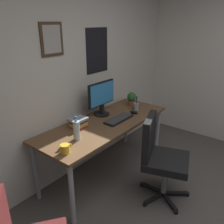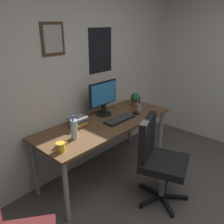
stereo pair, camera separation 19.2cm
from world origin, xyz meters
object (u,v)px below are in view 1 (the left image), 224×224
Objects in this scene: office_chair at (159,154)px; book_stack_left at (79,123)px; keyboard at (119,119)px; coffee_mug_near at (65,149)px; potted_plant at (132,99)px; pen_cup at (136,106)px; water_bottle at (76,130)px; monitor at (102,97)px; computer_mouse at (134,112)px.

office_chair reaches higher than book_stack_left.
keyboard is 3.38× the size of coffee_mug_near.
potted_plant is 0.98× the size of pen_cup.
keyboard is 2.21× the size of potted_plant.
coffee_mug_near is 0.65× the size of book_stack_left.
office_chair is 3.76× the size of water_bottle.
monitor is at bearing 149.46° from pen_cup.
water_bottle is at bearing 176.31° from computer_mouse.
monitor reaches higher than computer_mouse.
book_stack_left is at bearing 161.09° from computer_mouse.
pen_cup is (0.54, 0.65, 0.25)m from office_chair.
pen_cup is at bearing 4.24° from coffee_mug_near.
monitor is 0.48m from computer_mouse.
keyboard is at bearing -161.74° from potted_plant.
coffee_mug_near is at bearing -156.51° from water_bottle.
computer_mouse is 0.55× the size of pen_cup.
water_bottle is 0.30m from book_stack_left.
office_chair is 1.08m from potted_plant.
book_stack_left is (-1.00, 0.06, -0.05)m from potted_plant.
monitor is 1.07× the size of keyboard.
monitor is at bearing 89.07° from keyboard.
potted_plant is at bearing -11.00° from monitor.
book_stack_left is (-0.46, -0.05, -0.18)m from monitor.
book_stack_left is at bearing -174.12° from monitor.
potted_plant is at bearing 54.15° from pen_cup.
pen_cup is (-0.11, -0.15, -0.05)m from potted_plant.
keyboard is at bearing -27.17° from book_stack_left.
water_bottle reaches higher than computer_mouse.
coffee_mug_near reaches higher than computer_mouse.
pen_cup reaches higher than keyboard.
book_stack_left is (-0.76, 0.26, 0.04)m from computer_mouse.
book_stack_left is at bearing 33.21° from coffee_mug_near.
pen_cup is at bearing -0.44° from water_bottle.
water_bottle reaches higher than keyboard.
coffee_mug_near reaches higher than keyboard.
monitor is 3.62× the size of coffee_mug_near.
pen_cup reaches higher than potted_plant.
keyboard is at bearing 79.98° from office_chair.
computer_mouse is (0.30, -0.02, 0.01)m from keyboard.
computer_mouse is 0.56× the size of potted_plant.
computer_mouse is at bearing -157.72° from pen_cup.
book_stack_left reaches higher than coffee_mug_near.
book_stack_left is (0.22, 0.20, -0.05)m from water_bottle.
office_chair is 0.67m from keyboard.
water_bottle reaches higher than potted_plant.
monitor reaches higher than coffee_mug_near.
keyboard is 2.15× the size of pen_cup.
potted_plant is at bearing 9.65° from coffee_mug_near.
monitor reaches higher than keyboard.
coffee_mug_near is (-0.81, 0.55, 0.24)m from office_chair.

